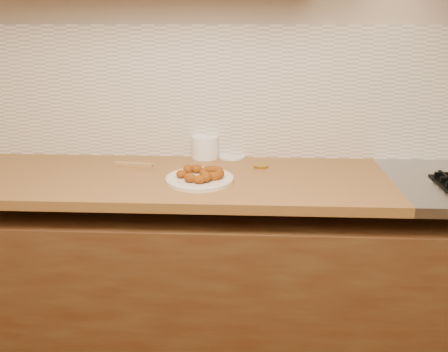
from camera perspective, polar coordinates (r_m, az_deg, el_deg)
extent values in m
cube|color=#B3A48D|center=(2.19, 5.41, 13.78)|extent=(4.00, 0.02, 2.70)
cube|color=brown|center=(2.20, 4.97, -12.86)|extent=(3.60, 0.60, 0.77)
cube|color=olive|center=(2.06, -13.01, -0.37)|extent=(2.30, 0.62, 0.04)
cube|color=beige|center=(2.20, 5.30, 9.85)|extent=(3.60, 0.02, 0.60)
cylinder|color=silver|center=(1.92, -2.95, -0.38)|extent=(0.28, 0.28, 0.02)
torus|color=#7A340B|center=(1.91, -1.50, 0.35)|extent=(0.13, 0.13, 0.05)
ellipsoid|color=#7A340B|center=(1.97, -4.35, 0.83)|extent=(0.05, 0.05, 0.04)
ellipsoid|color=#7A340B|center=(1.92, -5.15, 0.25)|extent=(0.05, 0.05, 0.03)
ellipsoid|color=#7A340B|center=(1.86, -4.12, -0.21)|extent=(0.06, 0.06, 0.04)
ellipsoid|color=#7A340B|center=(1.85, -3.02, -0.41)|extent=(0.05, 0.04, 0.03)
ellipsoid|color=#7A340B|center=(1.97, -3.33, 0.88)|extent=(0.07, 0.06, 0.03)
ellipsoid|color=#7A340B|center=(1.86, -2.20, -0.10)|extent=(0.04, 0.06, 0.04)
cylinder|color=white|center=(2.23, -2.31, 3.53)|extent=(0.16, 0.16, 0.10)
cylinder|color=silver|center=(2.24, 0.93, 2.36)|extent=(0.15, 0.15, 0.01)
cylinder|color=#B08E32|center=(2.10, 4.47, 1.22)|extent=(0.08, 0.08, 0.01)
cube|color=#9D7D46|center=(2.15, -10.79, 1.40)|extent=(0.17, 0.04, 0.01)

